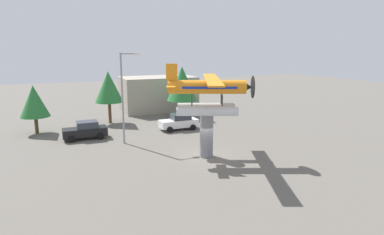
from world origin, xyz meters
TOP-DOWN VIEW (x-y plane):
  - ground_plane at (0.00, 0.00)m, footprint 140.00×140.00m
  - display_pedestal at (0.00, 0.00)m, footprint 1.10×1.10m
  - floatplane_monument at (0.12, -0.05)m, footprint 7.17×9.97m
  - car_near_black at (-8.61, 9.72)m, footprint 4.20×2.02m
  - car_mid_white at (1.30, 9.61)m, footprint 4.20×2.02m
  - streetlight_primary at (-5.26, 6.59)m, footprint 1.84×0.28m
  - storefront_building at (2.84, 22.00)m, footprint 10.38×6.18m
  - tree_west at (-13.15, 14.01)m, footprint 2.97×2.97m
  - tree_east at (-5.16, 15.94)m, footprint 3.30×3.30m
  - tree_center_back at (4.15, 15.81)m, footprint 3.95×3.95m

SIDE VIEW (x-z plane):
  - ground_plane at x=0.00m, z-range 0.00..0.00m
  - car_near_black at x=-8.61m, z-range 0.00..1.76m
  - car_mid_white at x=1.30m, z-range 0.00..1.76m
  - display_pedestal at x=0.00m, z-range 0.00..3.65m
  - storefront_building at x=2.84m, z-range 0.00..4.85m
  - tree_west at x=-13.15m, z-range 0.88..5.98m
  - tree_east at x=-5.16m, z-range 1.25..7.47m
  - tree_center_back at x=4.15m, z-range 1.09..7.70m
  - streetlight_primary at x=-5.26m, z-range 0.64..9.10m
  - floatplane_monument at x=0.12m, z-range 3.32..7.32m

